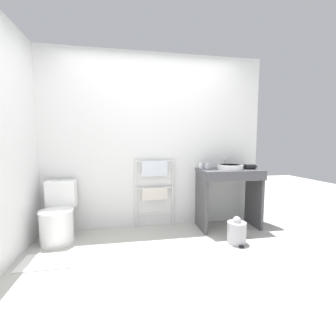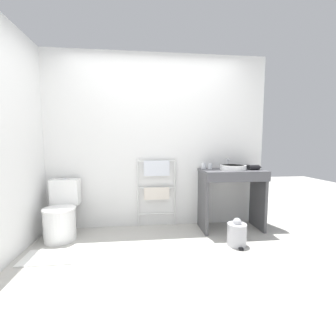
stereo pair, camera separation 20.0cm
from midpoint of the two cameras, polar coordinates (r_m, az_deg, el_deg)
ground_plane at (r=2.31m, az=-2.37°, el=-26.07°), size 12.00×12.00×0.00m
wall_back at (r=3.38m, az=-5.83°, el=6.64°), size 3.34×0.12×2.53m
wall_side at (r=2.95m, az=-37.63°, el=5.53°), size 0.12×2.04×2.53m
toilet at (r=3.26m, az=-27.75°, el=-11.02°), size 0.40×0.56×0.76m
towel_radiator at (r=3.31m, az=-5.11°, el=-3.69°), size 0.58×0.06×1.02m
vanity_counter at (r=3.37m, az=13.57°, el=-5.24°), size 0.87×0.53×0.87m
sink_basin at (r=3.32m, az=13.88°, el=0.28°), size 0.36×0.36×0.07m
faucet at (r=3.50m, az=12.59°, el=1.50°), size 0.02×0.10×0.14m
cup_near_wall at (r=3.37m, az=6.76°, el=0.61°), size 0.07×0.07×0.09m
cup_near_edge at (r=3.35m, az=8.33°, el=0.50°), size 0.07×0.07×0.08m
hair_dryer at (r=3.43m, az=18.62°, el=0.31°), size 0.19×0.17×0.07m
trash_bin at (r=2.99m, az=15.15°, el=-15.38°), size 0.23×0.26×0.34m
bath_mat at (r=2.88m, az=-29.83°, el=-19.87°), size 0.56×0.36×0.01m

